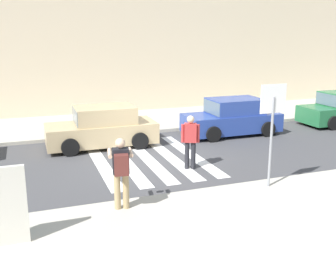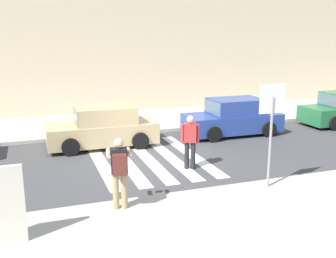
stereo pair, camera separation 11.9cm
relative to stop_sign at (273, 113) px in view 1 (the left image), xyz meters
name	(u,v)px [view 1 (the left image)]	position (x,y,z in m)	size (l,w,h in m)	color
ground_plane	(149,160)	(-2.26, 3.65, -2.17)	(120.00, 120.00, 0.00)	#424244
sidewalk_near	(244,249)	(-2.26, -2.55, -2.10)	(60.00, 6.00, 0.14)	#B2AD9E
sidewalk_far	(112,123)	(-2.26, 9.65, -2.10)	(60.00, 4.80, 0.14)	#B2AD9E
building_facade_far	(94,52)	(-2.26, 14.05, 1.07)	(56.00, 4.00, 6.49)	beige
crosswalk_stripe_0	(102,164)	(-3.86, 3.85, -2.17)	(0.44, 5.20, 0.01)	silver
crosswalk_stripe_1	(125,161)	(-3.06, 3.85, -2.17)	(0.44, 5.20, 0.01)	silver
crosswalk_stripe_2	(148,159)	(-2.26, 3.85, -2.17)	(0.44, 5.20, 0.01)	silver
crosswalk_stripe_3	(169,156)	(-1.46, 3.85, -2.17)	(0.44, 5.20, 0.01)	silver
crosswalk_stripe_4	(190,154)	(-0.66, 3.85, -2.17)	(0.44, 5.20, 0.01)	silver
stop_sign	(273,113)	(0.00, 0.00, 0.00)	(0.76, 0.08, 2.79)	gray
photographer_with_backpack	(121,168)	(-4.10, -0.07, -1.01)	(0.67, 0.90, 1.72)	tan
pedestrian_crossing	(190,139)	(-1.29, 2.42, -1.20)	(0.54, 0.37, 1.72)	#232328
parked_car_tan	(102,128)	(-3.41, 5.95, -1.45)	(4.10, 1.92, 1.55)	tan
parked_car_blue	(232,118)	(2.17, 5.95, -1.45)	(4.10, 1.92, 1.55)	#284293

